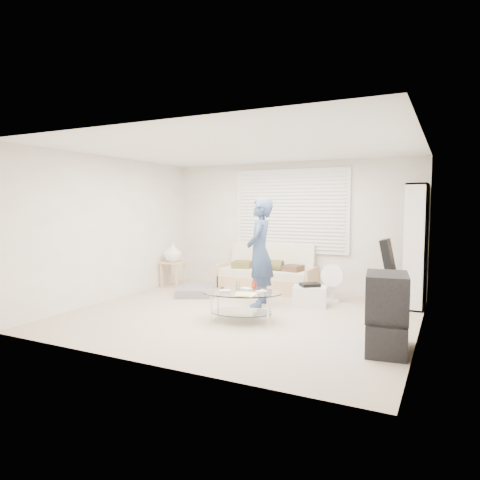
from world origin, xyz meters
The scene contains 13 objects.
ground centered at (0.00, 0.00, 0.00)m, with size 5.00×5.00×0.00m, color tan.
room_shell centered at (0.00, 0.48, 1.63)m, with size 5.02×4.52×2.51m.
window_blinds centered at (0.00, 2.20, 1.55)m, with size 2.32×0.08×1.62m.
futon_sofa centered at (-0.34, 1.87, 0.30)m, with size 1.86×0.75×0.91m.
grey_floor_pillow centered at (-1.36, 0.88, 0.07)m, with size 0.66×0.66×0.15m, color #5F5E63.
side_table centered at (-2.22, 1.39, 0.67)m, with size 0.46×0.37×0.90m.
bookshelf centered at (2.32, 1.77, 1.00)m, with size 0.32×0.85×2.01m.
guitar_case centered at (1.97, 1.49, 0.49)m, with size 0.41×0.41×1.10m.
floor_fan centered at (1.03, 1.52, 0.38)m, with size 0.39×0.27×0.66m.
storage_bin centered at (0.77, 1.03, 0.17)m, with size 0.62×0.50×0.38m.
tv_unit centered at (2.20, -0.67, 0.43)m, with size 0.55×0.87×0.89m.
coffee_table centered at (0.17, -0.30, 0.34)m, with size 1.31×1.04×0.55m.
standing_person centered at (0.02, 0.68, 0.89)m, with size 0.65×0.43×1.78m, color navy.
Camera 1 is at (2.83, -5.72, 1.66)m, focal length 32.00 mm.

